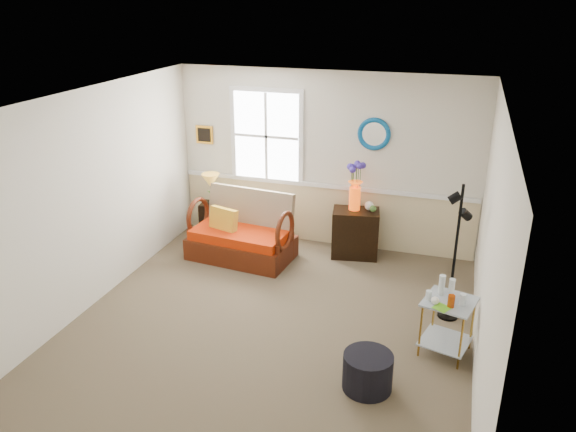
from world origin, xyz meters
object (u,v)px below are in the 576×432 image
(lamp_stand, at_px, (212,220))
(floor_lamp, at_px, (455,253))
(cabinet, at_px, (355,233))
(side_table, at_px, (447,327))
(loveseat, at_px, (241,227))
(ottoman, at_px, (368,372))

(lamp_stand, distance_m, floor_lamp, 3.96)
(cabinet, bearing_deg, side_table, -65.65)
(lamp_stand, bearing_deg, floor_lamp, -19.96)
(loveseat, distance_m, lamp_stand, 0.96)
(lamp_stand, relative_size, cabinet, 0.78)
(side_table, height_order, floor_lamp, floor_lamp)
(side_table, height_order, ottoman, side_table)
(loveseat, distance_m, floor_lamp, 3.06)
(cabinet, bearing_deg, lamp_stand, 169.94)
(lamp_stand, distance_m, side_table, 4.23)
(loveseat, relative_size, side_table, 2.30)
(side_table, bearing_deg, lamp_stand, 150.41)
(side_table, bearing_deg, floor_lamp, 89.68)
(lamp_stand, distance_m, ottoman, 4.18)
(loveseat, bearing_deg, cabinet, 25.81)
(cabinet, bearing_deg, loveseat, -169.55)
(loveseat, xyz_separation_m, side_table, (2.94, -1.50, -0.16))
(floor_lamp, bearing_deg, ottoman, -128.92)
(lamp_stand, bearing_deg, ottoman, -44.26)
(lamp_stand, height_order, floor_lamp, floor_lamp)
(loveseat, distance_m, side_table, 3.31)
(lamp_stand, relative_size, side_table, 0.87)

